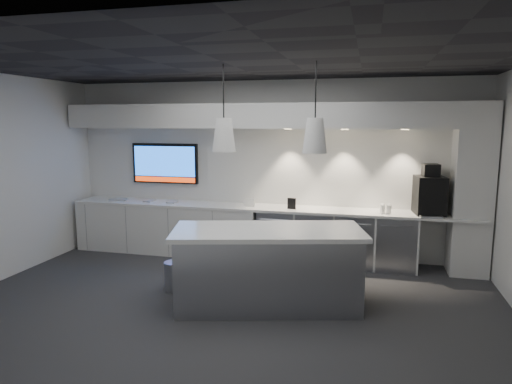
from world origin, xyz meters
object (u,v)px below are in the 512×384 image
(wall_tv, at_px, (165,163))
(island, at_px, (268,267))
(bin, at_px, (175,276))
(coffee_machine, at_px, (430,194))

(wall_tv, height_order, island, wall_tv)
(island, bearing_deg, bin, 156.86)
(wall_tv, relative_size, island, 0.50)
(coffee_machine, bearing_deg, wall_tv, 170.00)
(wall_tv, xyz_separation_m, bin, (1.05, -2.01, -1.36))
(bin, relative_size, coffee_machine, 0.52)
(island, bearing_deg, coffee_machine, 28.45)
(wall_tv, xyz_separation_m, island, (2.41, -2.21, -1.06))
(island, height_order, coffee_machine, coffee_machine)
(bin, bearing_deg, coffee_machine, 26.99)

